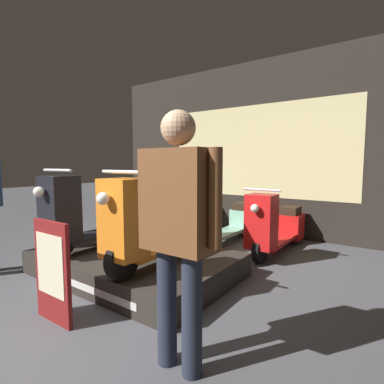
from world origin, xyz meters
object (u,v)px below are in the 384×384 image
scooter_backrow_1 (225,220)px  scooter_display_right (165,226)px  scooter_display_left (103,216)px  person_right_browsing (179,220)px  scooter_backrow_2 (276,226)px  scooter_backrow_0 (183,215)px  price_sign_board (52,271)px

scooter_backrow_1 → scooter_display_right: bearing=-80.3°
scooter_display_left → scooter_backrow_1: 2.05m
scooter_display_right → person_right_browsing: size_ratio=1.06×
scooter_display_left → scooter_display_right: 1.03m
scooter_backrow_1 → scooter_backrow_2: (0.86, 0.00, 0.00)m
scooter_backrow_0 → scooter_backrow_2: (1.73, 0.00, 0.00)m
scooter_display_left → scooter_backrow_2: size_ratio=1.00×
scooter_backrow_1 → scooter_backrow_0: bearing=180.0°
scooter_backrow_2 → person_right_browsing: person_right_browsing is taller
person_right_browsing → price_sign_board: (-1.21, -0.15, -0.54)m
scooter_backrow_1 → person_right_browsing: 3.17m
scooter_backrow_2 → person_right_browsing: bearing=-82.4°
scooter_backrow_0 → scooter_backrow_1: (0.86, 0.00, 0.00)m
scooter_backrow_1 → price_sign_board: 3.01m
scooter_backrow_0 → scooter_display_right: bearing=-58.0°
scooter_backrow_2 → scooter_display_right: bearing=-105.8°
scooter_backrow_0 → scooter_backrow_2: bearing=0.0°
scooter_display_left → scooter_backrow_2: scooter_display_left is taller
scooter_display_right → scooter_backrow_1: (-0.33, 1.90, -0.27)m
scooter_display_left → scooter_backrow_1: size_ratio=1.00×
scooter_display_left → scooter_display_right: same height
person_right_browsing → scooter_backrow_1: bearing=113.6°
scooter_display_right → scooter_backrow_2: 2.00m
scooter_backrow_1 → person_right_browsing: size_ratio=1.06×
scooter_display_right → scooter_backrow_1: size_ratio=1.00×
scooter_display_right → scooter_backrow_1: 1.95m
scooter_display_right → person_right_browsing: (0.92, -0.95, 0.31)m
scooter_backrow_0 → person_right_browsing: person_right_browsing is taller
scooter_backrow_0 → person_right_browsing: bearing=-53.5°
scooter_backrow_0 → price_sign_board: size_ratio=2.02×
scooter_display_left → scooter_display_right: (1.03, 0.00, 0.00)m
scooter_backrow_1 → price_sign_board: scooter_backrow_1 is taller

